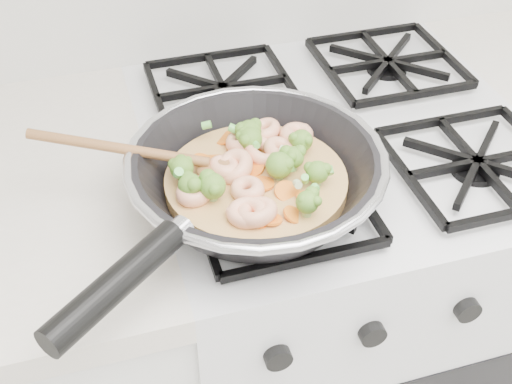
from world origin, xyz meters
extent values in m
cube|color=white|center=(0.00, 1.70, 0.45)|extent=(0.60, 0.60, 0.90)
cube|color=black|center=(0.00, 1.70, 0.91)|extent=(0.56, 0.56, 0.02)
torus|color=#B9B9C0|center=(-0.18, 1.57, 0.99)|extent=(0.34, 0.34, 0.01)
cylinder|color=black|center=(-0.38, 1.40, 0.98)|extent=(0.17, 0.15, 0.04)
cylinder|color=tan|center=(-0.18, 1.57, 0.95)|extent=(0.24, 0.24, 0.02)
ellipsoid|color=#966136|center=(-0.22, 1.58, 0.97)|extent=(0.07, 0.06, 0.02)
cylinder|color=#966136|center=(-0.34, 1.63, 0.99)|extent=(0.23, 0.10, 0.05)
torus|color=#FFBF96|center=(-0.18, 1.63, 0.97)|extent=(0.07, 0.07, 0.03)
torus|color=#FFBF96|center=(-0.20, 1.58, 0.97)|extent=(0.08, 0.08, 0.04)
torus|color=#FFBF96|center=(-0.10, 1.63, 0.97)|extent=(0.07, 0.07, 0.02)
torus|color=#FFBF96|center=(-0.21, 1.49, 0.97)|extent=(0.07, 0.07, 0.03)
torus|color=#FFBF96|center=(-0.20, 1.53, 0.97)|extent=(0.07, 0.07, 0.03)
torus|color=#FFBF96|center=(-0.13, 1.60, 0.97)|extent=(0.07, 0.07, 0.02)
torus|color=#FFBF96|center=(-0.22, 1.58, 0.97)|extent=(0.06, 0.06, 0.02)
torus|color=#FFBF96|center=(-0.16, 1.60, 0.97)|extent=(0.06, 0.06, 0.03)
torus|color=#FFBF96|center=(-0.14, 1.65, 0.97)|extent=(0.07, 0.07, 0.03)
torus|color=#FFBF96|center=(-0.20, 1.49, 0.97)|extent=(0.07, 0.07, 0.03)
torus|color=#FFBF96|center=(-0.26, 1.55, 0.97)|extent=(0.07, 0.07, 0.03)
ellipsoid|color=#659C33|center=(-0.15, 1.55, 0.98)|extent=(0.05, 0.05, 0.04)
ellipsoid|color=#659C33|center=(-0.17, 1.64, 0.98)|extent=(0.04, 0.04, 0.03)
ellipsoid|color=#659C33|center=(-0.17, 1.62, 0.98)|extent=(0.04, 0.04, 0.03)
ellipsoid|color=#659C33|center=(-0.13, 1.57, 0.98)|extent=(0.04, 0.04, 0.03)
ellipsoid|color=#659C33|center=(-0.27, 1.59, 0.98)|extent=(0.04, 0.04, 0.03)
ellipsoid|color=#659C33|center=(-0.11, 1.53, 0.98)|extent=(0.04, 0.04, 0.03)
ellipsoid|color=#659C33|center=(-0.14, 1.48, 0.98)|extent=(0.04, 0.04, 0.03)
ellipsoid|color=#659C33|center=(-0.27, 1.55, 0.98)|extent=(0.04, 0.04, 0.03)
ellipsoid|color=#659C33|center=(-0.10, 1.60, 0.98)|extent=(0.04, 0.04, 0.03)
ellipsoid|color=#659C33|center=(-0.24, 1.54, 0.98)|extent=(0.04, 0.04, 0.03)
cylinder|color=orange|center=(-0.20, 1.48, 0.96)|extent=(0.04, 0.04, 0.01)
cylinder|color=orange|center=(-0.19, 1.66, 0.96)|extent=(0.04, 0.04, 0.02)
cylinder|color=orange|center=(-0.18, 1.55, 0.96)|extent=(0.04, 0.04, 0.01)
cylinder|color=orange|center=(-0.19, 1.56, 0.96)|extent=(0.03, 0.03, 0.01)
cylinder|color=orange|center=(-0.20, 1.49, 0.96)|extent=(0.04, 0.04, 0.00)
cylinder|color=orange|center=(-0.13, 1.50, 0.96)|extent=(0.03, 0.03, 0.01)
cylinder|color=orange|center=(-0.16, 1.48, 0.96)|extent=(0.03, 0.04, 0.01)
cylinder|color=orange|center=(-0.18, 1.58, 0.96)|extent=(0.03, 0.03, 0.01)
cylinder|color=orange|center=(-0.22, 1.62, 0.96)|extent=(0.04, 0.04, 0.01)
cylinder|color=orange|center=(-0.23, 1.61, 0.96)|extent=(0.04, 0.04, 0.01)
cylinder|color=orange|center=(-0.15, 1.52, 0.96)|extent=(0.03, 0.03, 0.01)
cylinder|color=orange|center=(-0.18, 1.48, 0.96)|extent=(0.04, 0.04, 0.00)
cylinder|color=#69D153|center=(-0.14, 1.55, 0.97)|extent=(0.01, 0.01, 0.01)
cylinder|color=#69D153|center=(-0.17, 1.60, 0.98)|extent=(0.01, 0.01, 0.01)
cylinder|color=#69D153|center=(-0.13, 1.52, 0.97)|extent=(0.01, 0.01, 0.01)
cylinder|color=#69D153|center=(-0.13, 1.56, 0.98)|extent=(0.01, 0.01, 0.01)
cylinder|color=#69D153|center=(-0.09, 1.53, 0.98)|extent=(0.01, 0.01, 0.01)
cylinder|color=#69D153|center=(-0.25, 1.54, 0.98)|extent=(0.01, 0.01, 0.01)
cylinder|color=#69D153|center=(-0.13, 1.48, 0.98)|extent=(0.01, 0.01, 0.01)
cylinder|color=#69D153|center=(-0.15, 1.56, 0.98)|extent=(0.01, 0.01, 0.01)
cylinder|color=#69D153|center=(-0.13, 1.49, 0.99)|extent=(0.01, 0.01, 0.01)
cylinder|color=#69D153|center=(-0.17, 1.63, 0.98)|extent=(0.01, 0.01, 0.01)
cylinder|color=#69D153|center=(-0.19, 1.65, 0.98)|extent=(0.01, 0.01, 0.01)
cylinder|color=#69D153|center=(-0.22, 1.66, 0.98)|extent=(0.01, 0.01, 0.01)
cylinder|color=beige|center=(-0.13, 1.58, 0.98)|extent=(0.01, 0.01, 0.01)
cylinder|color=beige|center=(-0.14, 1.51, 0.98)|extent=(0.01, 0.01, 0.01)
cylinder|color=#69D153|center=(-0.28, 1.56, 0.99)|extent=(0.01, 0.01, 0.01)
camera|label=1|loc=(-0.37, 0.91, 1.52)|focal=47.53mm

